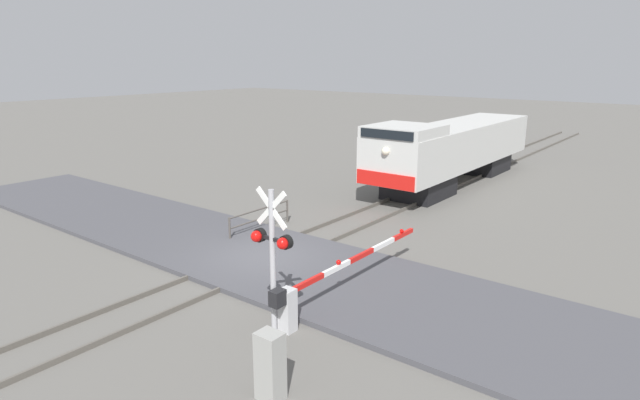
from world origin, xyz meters
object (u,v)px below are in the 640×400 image
(crossing_gate, at_px, (314,288))
(guard_railing, at_px, (260,216))
(utility_cabinet, at_px, (270,366))
(locomotive, at_px, (453,148))
(crossing_signal, at_px, (272,247))

(crossing_gate, bearing_deg, guard_railing, 144.96)
(guard_railing, bearing_deg, utility_cabinet, -44.78)
(utility_cabinet, height_order, guard_railing, utility_cabinet)
(utility_cabinet, relative_size, guard_railing, 0.44)
(locomotive, relative_size, crossing_signal, 3.98)
(locomotive, distance_m, crossing_signal, 18.31)
(crossing_gate, height_order, guard_railing, crossing_gate)
(guard_railing, bearing_deg, crossing_gate, -35.04)
(locomotive, bearing_deg, crossing_gate, -77.23)
(crossing_signal, distance_m, guard_railing, 8.15)
(locomotive, relative_size, guard_railing, 4.43)
(locomotive, xyz_separation_m, guard_railing, (-2.26, -12.45, -1.28))
(crossing_signal, relative_size, utility_cabinet, 2.54)
(locomotive, height_order, crossing_gate, locomotive)
(locomotive, distance_m, utility_cabinet, 20.71)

